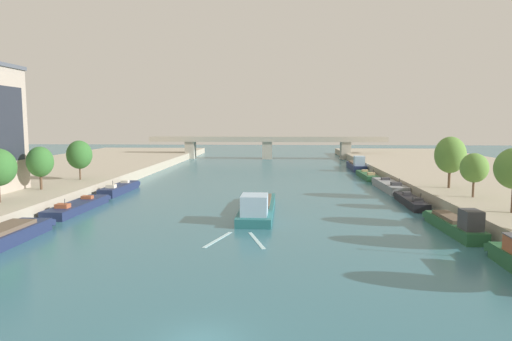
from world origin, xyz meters
The scene contains 16 objects.
quay_left centered at (-41.16, 55.00, 0.89)m, with size 36.00×170.00×1.77m, color #A89E89.
quay_right centered at (41.16, 55.00, 0.89)m, with size 36.00×170.00×1.77m, color #A89E89.
barge_midriver centered at (1.23, 31.90, 0.89)m, with size 4.02×18.60×3.11m.
wake_behind_barge centered at (-0.04, 19.75, 0.01)m, with size 5.60×5.91×0.03m.
moored_boat_left_second centered at (-21.05, 32.91, 0.54)m, with size 3.11×13.68×2.13m.
moored_boat_left_downstream centered at (-21.02, 47.55, 0.63)m, with size 2.65×12.34×2.31m.
moored_boat_right_downstream centered at (21.14, 23.54, 0.90)m, with size 2.37×11.89×2.97m.
moored_boat_right_midway centered at (21.12, 38.82, 0.55)m, with size 2.23×11.57×2.14m.
moored_boat_right_near centered at (21.54, 52.45, 0.67)m, with size 3.02×14.22×2.38m.
moored_boat_right_gap_after centered at (20.95, 68.12, 0.53)m, with size 2.51×12.97×2.11m.
moored_boat_right_far centered at (21.52, 84.34, 1.02)m, with size 3.35×14.56×3.43m.
tree_left_midway centered at (-28.55, 38.28, 5.54)m, with size 3.50×3.50×5.83m.
tree_left_second centered at (-27.95, 49.06, 5.74)m, with size 3.94×3.94×6.23m.
tree_right_end_of_row centered at (27.40, 34.80, 5.37)m, with size 3.29×3.29×5.39m.
tree_right_far centered at (27.42, 42.82, 6.37)m, with size 4.19×4.19×7.14m.
bridge_far centered at (0.00, 114.26, 4.32)m, with size 70.32×4.40×6.62m.
Camera 1 is at (3.93, -21.29, 10.85)m, focal length 31.92 mm.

